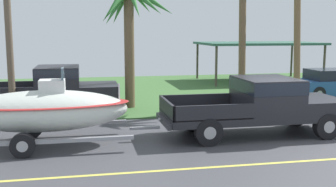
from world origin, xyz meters
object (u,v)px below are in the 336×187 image
Objects in this scene: parked_sedan_near at (336,83)px; utility_pole at (7,1)px; boat_on_trailer at (44,110)px; carport_awning at (258,44)px; palm_tree_near_left at (130,12)px; parked_pickup_background at (57,87)px; pickup_truck_towing at (265,103)px.

parked_sedan_near is 0.54× the size of utility_pole.
carport_awning reaches higher than boat_on_trailer.
parked_pickup_background is at bearing -172.53° from palm_tree_near_left.
parked_pickup_background is at bearing -173.74° from parked_sedan_near.
parked_pickup_background is 3.75m from utility_pole.
pickup_truck_towing is 1.09× the size of palm_tree_near_left.
palm_tree_near_left is at bearing 7.47° from parked_pickup_background.
parked_pickup_background is at bearing 143.69° from pickup_truck_towing.
utility_pole is (-13.44, -9.20, 1.86)m from carport_awning.
parked_pickup_background reaches higher than pickup_truck_towing.
boat_on_trailer is 5.10m from utility_pole.
carport_awning is (12.01, 12.87, 1.37)m from boat_on_trailer.
parked_pickup_background is 0.69× the size of utility_pole.
carport_awning is (5.33, 12.87, 1.38)m from pickup_truck_towing.
utility_pole is at bearing 155.64° from pickup_truck_towing.
utility_pole is at bearing -142.16° from parked_pickup_background.
boat_on_trailer is at bearing -154.70° from parked_sedan_near.
parked_pickup_background is 1.06× the size of palm_tree_near_left.
boat_on_trailer is at bearing -133.02° from carport_awning.
parked_pickup_background is 1.29× the size of parked_sedan_near.
parked_sedan_near is 0.82× the size of palm_tree_near_left.
parked_pickup_background is 4.21m from palm_tree_near_left.
carport_awning is at bearing 46.98° from boat_on_trailer.
pickup_truck_towing is at bearing -24.36° from utility_pole.
parked_sedan_near is 15.41m from utility_pole.
parked_pickup_background is (-6.60, 4.85, 0.02)m from pickup_truck_towing.
palm_tree_near_left is 0.65× the size of utility_pole.
palm_tree_near_left reaches higher than boat_on_trailer.
carport_awning reaches higher than pickup_truck_towing.
utility_pole is (-4.47, -1.56, 0.25)m from palm_tree_near_left.
palm_tree_near_left is (-10.28, -1.06, 3.33)m from parked_sedan_near.
utility_pole is at bearing -160.74° from palm_tree_near_left.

